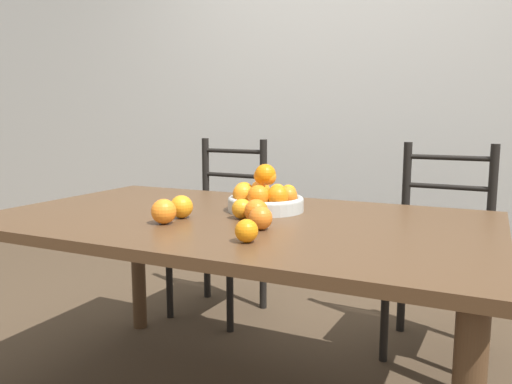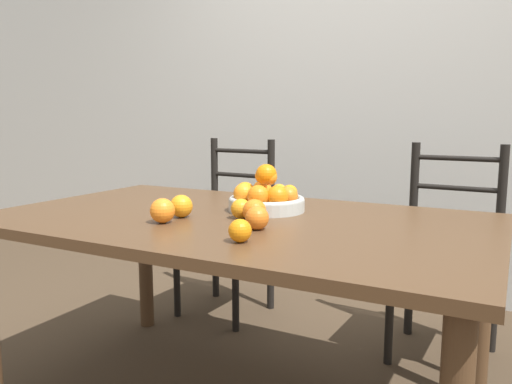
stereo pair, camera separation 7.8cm
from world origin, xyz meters
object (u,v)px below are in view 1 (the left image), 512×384
at_px(orange_loose_3, 246,231).
at_px(orange_loose_5, 256,211).
at_px(chair_left, 221,228).
at_px(fruit_bowl, 265,197).
at_px(orange_loose_0, 164,211).
at_px(chair_right, 441,252).
at_px(orange_loose_2, 242,209).
at_px(orange_loose_1, 261,218).
at_px(orange_loose_4, 182,207).

relative_size(orange_loose_3, orange_loose_5, 0.84).
distance_m(orange_loose_3, chair_left, 1.37).
height_order(orange_loose_3, chair_left, chair_left).
distance_m(fruit_bowl, orange_loose_0, 0.41).
relative_size(orange_loose_5, chair_right, 0.08).
distance_m(orange_loose_0, chair_left, 1.12).
xyz_separation_m(orange_loose_2, chair_right, (0.58, 0.84, -0.29)).
height_order(orange_loose_1, chair_left, chair_left).
xyz_separation_m(orange_loose_0, orange_loose_2, (0.19, 0.18, -0.01)).
height_order(orange_loose_0, orange_loose_3, orange_loose_0).
relative_size(fruit_bowl, orange_loose_1, 3.81).
distance_m(orange_loose_2, orange_loose_4, 0.21).
bearing_deg(fruit_bowl, orange_loose_3, -71.82).
bearing_deg(fruit_bowl, chair_left, 130.35).
xyz_separation_m(fruit_bowl, orange_loose_3, (0.15, -0.46, -0.02)).
distance_m(orange_loose_3, orange_loose_5, 0.27).
relative_size(orange_loose_0, orange_loose_4, 1.04).
height_order(orange_loose_4, chair_right, chair_right).
bearing_deg(chair_right, orange_loose_3, -108.11).
bearing_deg(orange_loose_1, orange_loose_3, -78.78).
distance_m(orange_loose_4, orange_loose_5, 0.27).
relative_size(orange_loose_0, chair_right, 0.09).
bearing_deg(chair_left, orange_loose_4, -65.45).
height_order(orange_loose_2, orange_loose_5, orange_loose_5).
bearing_deg(chair_left, orange_loose_3, -54.47).
distance_m(orange_loose_0, orange_loose_4, 0.11).
xyz_separation_m(orange_loose_1, orange_loose_5, (-0.06, 0.09, 0.00)).
height_order(fruit_bowl, chair_left, chair_left).
relative_size(orange_loose_1, orange_loose_4, 0.93).
height_order(fruit_bowl, orange_loose_0, fruit_bowl).
height_order(orange_loose_2, chair_left, chair_left).
xyz_separation_m(orange_loose_1, orange_loose_4, (-0.33, 0.05, 0.00)).
bearing_deg(orange_loose_0, orange_loose_1, 10.03).
height_order(orange_loose_2, chair_right, chair_right).
relative_size(orange_loose_2, orange_loose_5, 0.89).
height_order(orange_loose_0, orange_loose_4, orange_loose_0).
height_order(orange_loose_1, orange_loose_5, orange_loose_5).
bearing_deg(orange_loose_1, orange_loose_0, -169.97).
distance_m(orange_loose_1, orange_loose_2, 0.18).
distance_m(fruit_bowl, chair_right, 0.93).
bearing_deg(fruit_bowl, orange_loose_0, -120.00).
xyz_separation_m(orange_loose_4, chair_left, (-0.36, 0.91, -0.29)).
bearing_deg(orange_loose_1, orange_loose_5, 122.52).
bearing_deg(orange_loose_2, orange_loose_1, -44.26).
bearing_deg(orange_loose_4, fruit_bowl, 50.16).
bearing_deg(orange_loose_3, orange_loose_2, 119.15).
relative_size(fruit_bowl, chair_left, 0.30).
distance_m(orange_loose_0, orange_loose_5, 0.30).
height_order(orange_loose_0, orange_loose_1, orange_loose_0).
bearing_deg(orange_loose_0, chair_left, 109.53).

